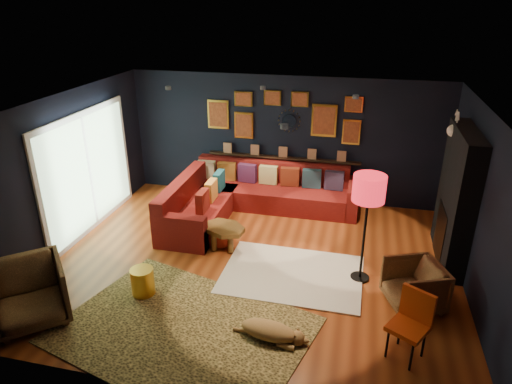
% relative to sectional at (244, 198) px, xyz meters
% --- Properties ---
extents(floor, '(6.50, 6.50, 0.00)m').
position_rel_sectional_xyz_m(floor, '(0.61, -1.81, -0.32)').
color(floor, '#94431A').
rests_on(floor, ground).
extents(room_walls, '(6.50, 6.50, 6.50)m').
position_rel_sectional_xyz_m(room_walls, '(0.61, -1.81, 1.27)').
color(room_walls, black).
rests_on(room_walls, ground).
extents(sectional, '(3.41, 2.69, 0.86)m').
position_rel_sectional_xyz_m(sectional, '(0.00, 0.00, 0.00)').
color(sectional, maroon).
rests_on(sectional, ground).
extents(ledge, '(3.20, 0.12, 0.04)m').
position_rel_sectional_xyz_m(ledge, '(0.61, 0.87, 0.60)').
color(ledge, black).
rests_on(ledge, room_walls).
extents(gallery_wall, '(3.15, 0.04, 1.02)m').
position_rel_sectional_xyz_m(gallery_wall, '(0.60, 0.91, 1.48)').
color(gallery_wall, gold).
rests_on(gallery_wall, room_walls).
extents(sunburst_mirror, '(0.47, 0.16, 0.47)m').
position_rel_sectional_xyz_m(sunburst_mirror, '(0.71, 0.91, 1.38)').
color(sunburst_mirror, silver).
rests_on(sunburst_mirror, room_walls).
extents(fireplace, '(0.31, 1.60, 2.20)m').
position_rel_sectional_xyz_m(fireplace, '(3.71, -0.91, 0.70)').
color(fireplace, black).
rests_on(fireplace, ground).
extents(deer_head, '(0.50, 0.28, 0.45)m').
position_rel_sectional_xyz_m(deer_head, '(3.75, -0.41, 1.73)').
color(deer_head, white).
rests_on(deer_head, fireplace).
extents(sliding_door, '(0.06, 2.80, 2.20)m').
position_rel_sectional_xyz_m(sliding_door, '(-2.60, -1.21, 0.78)').
color(sliding_door, white).
rests_on(sliding_door, ground).
extents(ceiling_spots, '(3.30, 2.50, 0.06)m').
position_rel_sectional_xyz_m(ceiling_spots, '(0.61, -1.01, 2.24)').
color(ceiling_spots, black).
rests_on(ceiling_spots, room_walls).
extents(shag_rug, '(2.18, 1.59, 0.03)m').
position_rel_sectional_xyz_m(shag_rug, '(1.30, -2.01, -0.31)').
color(shag_rug, beige).
rests_on(shag_rug, ground).
extents(leopard_rug, '(3.64, 3.01, 0.02)m').
position_rel_sectional_xyz_m(leopard_rug, '(0.10, -3.61, -0.31)').
color(leopard_rug, tan).
rests_on(leopard_rug, ground).
extents(coffee_table, '(0.96, 0.87, 0.39)m').
position_rel_sectional_xyz_m(coffee_table, '(0.03, -1.45, 0.02)').
color(coffee_table, brown).
rests_on(coffee_table, shag_rug).
extents(pouf, '(0.47, 0.47, 0.31)m').
position_rel_sectional_xyz_m(pouf, '(-0.11, -1.31, -0.14)').
color(pouf, maroon).
rests_on(pouf, shag_rug).
extents(armchair_left, '(1.23, 1.23, 0.93)m').
position_rel_sectional_xyz_m(armchair_left, '(-1.94, -3.86, 0.14)').
color(armchair_left, '#B57944').
rests_on(armchair_left, ground).
extents(armchair_right, '(0.88, 0.90, 0.73)m').
position_rel_sectional_xyz_m(armchair_right, '(3.06, -2.36, 0.04)').
color(armchair_right, '#B57944').
rests_on(armchair_right, ground).
extents(gold_stool, '(0.34, 0.34, 0.42)m').
position_rel_sectional_xyz_m(gold_stool, '(-0.75, -2.99, -0.11)').
color(gold_stool, gold).
rests_on(gold_stool, ground).
extents(orange_chair, '(0.57, 0.57, 0.88)m').
position_rel_sectional_xyz_m(orange_chair, '(2.94, -3.36, 0.20)').
color(orange_chair, black).
rests_on(orange_chair, ground).
extents(floor_lamp, '(0.47, 0.47, 1.72)m').
position_rel_sectional_xyz_m(floor_lamp, '(2.33, -1.86, 1.13)').
color(floor_lamp, black).
rests_on(floor_lamp, ground).
extents(dog, '(1.06, 0.63, 0.32)m').
position_rel_sectional_xyz_m(dog, '(1.23, -3.50, -0.15)').
color(dog, '#A77742').
rests_on(dog, leopard_rug).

